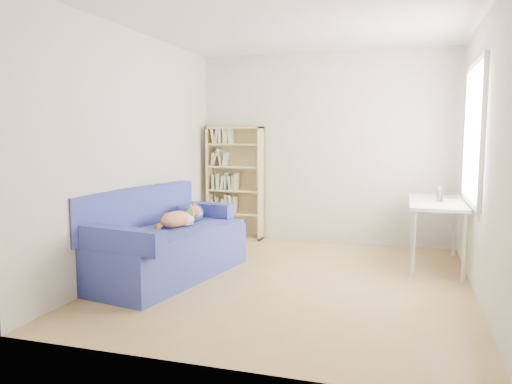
{
  "coord_description": "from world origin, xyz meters",
  "views": [
    {
      "loc": [
        1.1,
        -4.85,
        1.49
      ],
      "look_at": [
        -0.51,
        0.46,
        0.85
      ],
      "focal_mm": 35.0,
      "sensor_mm": 36.0,
      "label": 1
    }
  ],
  "objects_px": {
    "bookshelf": "(235,187)",
    "pen_cup": "(440,196)",
    "sofa": "(163,244)",
    "desk": "(437,207)"
  },
  "relations": [
    {
      "from": "bookshelf",
      "to": "desk",
      "type": "xyz_separation_m",
      "value": [
        2.69,
        -0.8,
        -0.06
      ]
    },
    {
      "from": "desk",
      "to": "bookshelf",
      "type": "bearing_deg",
      "value": 163.37
    },
    {
      "from": "bookshelf",
      "to": "pen_cup",
      "type": "xyz_separation_m",
      "value": [
        2.71,
        -0.86,
        0.07
      ]
    },
    {
      "from": "sofa",
      "to": "desk",
      "type": "bearing_deg",
      "value": 34.62
    },
    {
      "from": "sofa",
      "to": "bookshelf",
      "type": "bearing_deg",
      "value": 97.9
    },
    {
      "from": "pen_cup",
      "to": "sofa",
      "type": "bearing_deg",
      "value": -156.46
    },
    {
      "from": "bookshelf",
      "to": "pen_cup",
      "type": "relative_size",
      "value": 8.99
    },
    {
      "from": "bookshelf",
      "to": "desk",
      "type": "distance_m",
      "value": 2.81
    },
    {
      "from": "sofa",
      "to": "desk",
      "type": "distance_m",
      "value": 3.06
    },
    {
      "from": "sofa",
      "to": "bookshelf",
      "type": "height_order",
      "value": "bookshelf"
    }
  ]
}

